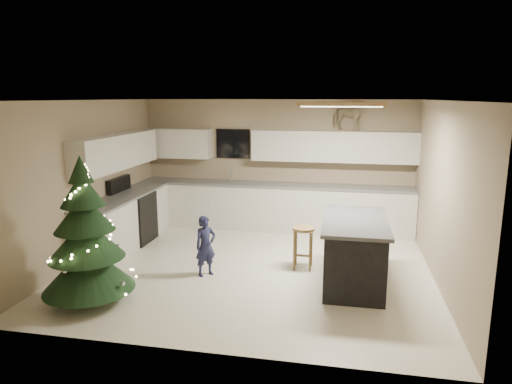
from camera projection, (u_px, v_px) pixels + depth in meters
ground_plane at (252, 267)px, 7.22m from camera, size 5.50×5.50×0.00m
room_shell at (253, 158)px, 6.86m from camera, size 5.52×5.02×2.61m
cabinetry at (223, 196)px, 8.82m from camera, size 5.50×3.20×2.00m
island at (354, 251)px, 6.53m from camera, size 0.90×1.70×0.95m
bar_stool at (303, 238)px, 7.10m from camera, size 0.35×0.35×0.66m
christmas_tree at (86, 243)px, 5.87m from camera, size 1.22×1.17×1.94m
toddler at (206, 246)px, 6.83m from camera, size 0.39×0.39×0.92m
rocking_horse at (348, 115)px, 8.72m from camera, size 0.73×0.51×0.59m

